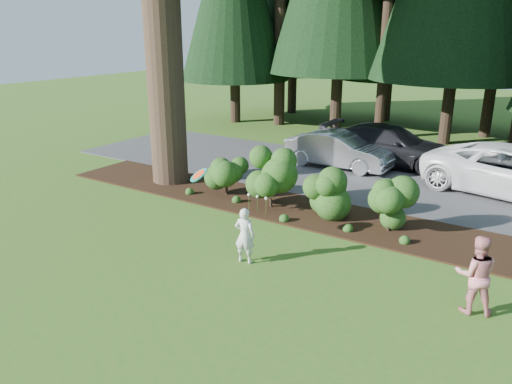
% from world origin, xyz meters
% --- Properties ---
extents(ground, '(80.00, 80.00, 0.00)m').
position_xyz_m(ground, '(0.00, 0.00, 0.00)').
color(ground, '#31611B').
rests_on(ground, ground).
extents(mulch_bed, '(16.00, 2.50, 0.05)m').
position_xyz_m(mulch_bed, '(0.00, 3.25, 0.03)').
color(mulch_bed, black).
rests_on(mulch_bed, ground).
extents(driveway, '(22.00, 6.00, 0.03)m').
position_xyz_m(driveway, '(0.00, 7.50, 0.01)').
color(driveway, '#38383A').
rests_on(driveway, ground).
extents(shrub_row, '(6.53, 1.60, 1.61)m').
position_xyz_m(shrub_row, '(0.77, 3.14, 0.81)').
color(shrub_row, '#1B3B12').
rests_on(shrub_row, ground).
extents(lily_cluster, '(0.69, 0.09, 0.57)m').
position_xyz_m(lily_cluster, '(-0.30, 2.40, 0.50)').
color(lily_cluster, '#1B3B12').
rests_on(lily_cluster, ground).
extents(car_silver_wagon, '(4.21, 1.59, 1.37)m').
position_xyz_m(car_silver_wagon, '(-0.39, 8.31, 0.72)').
color(car_silver_wagon, '#AAAAAF').
rests_on(car_silver_wagon, driveway).
extents(car_dark_suv, '(5.34, 2.29, 1.53)m').
position_xyz_m(car_dark_suv, '(1.09, 9.80, 0.80)').
color(car_dark_suv, black).
rests_on(car_dark_suv, driveway).
extents(child, '(0.54, 0.40, 1.34)m').
position_xyz_m(child, '(1.20, -0.44, 0.67)').
color(child, silver).
rests_on(child, ground).
extents(adult, '(0.92, 0.82, 1.57)m').
position_xyz_m(adult, '(6.03, 0.17, 0.79)').
color(adult, red).
rests_on(adult, ground).
extents(frisbee, '(0.54, 0.44, 0.41)m').
position_xyz_m(frisbee, '(-0.19, -0.34, 1.86)').
color(frisbee, '#167B6A').
rests_on(frisbee, ground).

